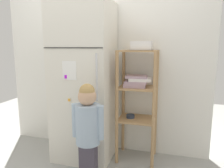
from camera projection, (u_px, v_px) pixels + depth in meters
ground_plane at (95, 157)px, 2.57m from camera, size 6.00×6.00×0.00m
kitchen_wall_back at (103, 60)px, 2.68m from camera, size 2.62×0.03×2.31m
refrigerator at (84, 83)px, 2.47m from camera, size 0.66×0.59×1.81m
child_standing at (88, 124)px, 2.02m from camera, size 0.32×0.23×0.98m
pantry_shelf_unit at (137, 92)px, 2.42m from camera, size 0.44×0.36×1.28m
fruit_bin at (143, 47)px, 2.30m from camera, size 0.23×0.18×0.09m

